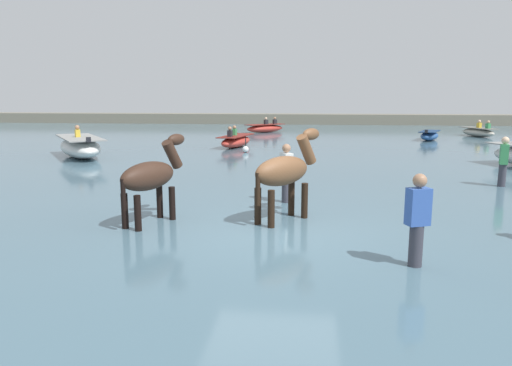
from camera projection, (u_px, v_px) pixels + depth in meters
ground_plane at (273, 244)px, 8.86m from camera, size 120.00×120.00×0.00m
water_surface at (293, 163)px, 18.61m from camera, size 90.00×90.00×0.26m
horse_lead_bay at (285, 173)px, 9.38m from camera, size 1.42×1.70×2.06m
horse_trailing_dark_bay at (151, 178)px, 9.19m from camera, size 1.03×1.76×1.95m
boat_mid_channel at (429, 136)px, 26.87m from camera, size 1.73×2.57×0.66m
boat_distant_west at (236, 141)px, 23.30m from camera, size 1.56×3.23×1.05m
boat_far_offshore at (80, 147)px, 19.40m from camera, size 3.56×4.19×1.30m
boat_distant_east at (265, 128)px, 32.81m from camera, size 2.82×2.75×1.03m
boat_far_inshore at (478, 132)px, 29.26m from camera, size 1.76×2.81×1.02m
person_onlooker_right at (286, 177)px, 11.06m from camera, size 0.33×0.38×1.63m
person_wading_close at (503, 165)px, 13.03m from camera, size 0.28×0.36×1.63m
person_spectator_far at (417, 226)px, 6.87m from camera, size 0.37×0.30×1.63m
channel_buoy at (246, 149)px, 21.01m from camera, size 0.29×0.29×0.66m
far_shoreline at (303, 120)px, 42.77m from camera, size 80.00×2.40×1.15m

